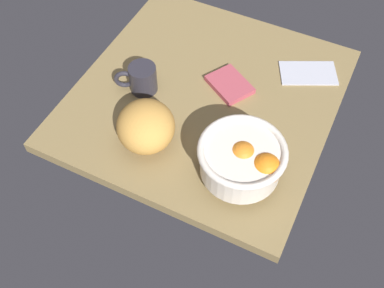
# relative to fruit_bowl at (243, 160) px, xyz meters

# --- Properties ---
(ground_plane) EXTENTS (0.65, 0.67, 0.03)m
(ground_plane) POSITION_rel_fruit_bowl_xyz_m (0.18, -0.19, -0.08)
(ground_plane) COLOR olive
(fruit_bowl) EXTENTS (0.19, 0.19, 0.11)m
(fruit_bowl) POSITION_rel_fruit_bowl_xyz_m (0.00, 0.00, 0.00)
(fruit_bowl) COLOR silver
(fruit_bowl) RESTS_ON ground
(bread_loaf) EXTENTS (0.19, 0.20, 0.10)m
(bread_loaf) POSITION_rel_fruit_bowl_xyz_m (0.24, 0.01, -0.01)
(bread_loaf) COLOR #C88F40
(bread_loaf) RESTS_ON ground
(napkin_folded) EXTENTS (0.14, 0.13, 0.01)m
(napkin_folded) POSITION_rel_fruit_bowl_xyz_m (0.13, -0.24, -0.06)
(napkin_folded) COLOR #AC4551
(napkin_folded) RESTS_ON ground
(napkin_spare) EXTENTS (0.17, 0.14, 0.01)m
(napkin_spare) POSITION_rel_fruit_bowl_xyz_m (-0.04, -0.38, -0.06)
(napkin_spare) COLOR #B5B8C7
(napkin_spare) RESTS_ON ground
(mug) EXTENTS (0.10, 0.08, 0.08)m
(mug) POSITION_rel_fruit_bowl_xyz_m (0.33, -0.13, -0.03)
(mug) COLOR #2B2931
(mug) RESTS_ON ground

